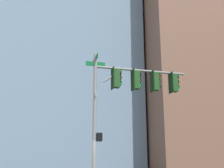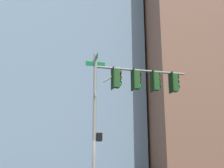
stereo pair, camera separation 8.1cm
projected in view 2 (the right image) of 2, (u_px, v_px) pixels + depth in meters
signal_pole_assembly at (132, 90)px, 15.03m from camera, size 5.64×1.28×7.01m
building_brick_nearside at (217, 45)px, 47.64m from camera, size 26.43×19.22×40.87m
building_brick_midblock at (110, 90)px, 69.46m from camera, size 18.89×19.69×36.70m
building_glass_tower at (68, 9)px, 59.20m from camera, size 23.31×32.60×64.55m
building_brick_farside at (149, 97)px, 69.89m from camera, size 20.15×18.95×33.79m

